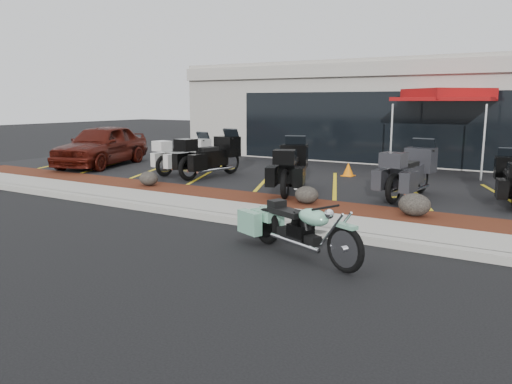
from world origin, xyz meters
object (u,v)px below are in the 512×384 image
Objects in this scene: traffic_cone at (348,169)px; parked_car at (102,145)px; hero_cruiser at (346,242)px; touring_white at (203,151)px; popup_canopy at (447,96)px.

parked_car is at bearing -165.68° from traffic_cone.
traffic_cone is at bearing 133.59° from hero_cruiser.
touring_white is at bearing -5.33° from parked_car.
popup_canopy is at bearing -50.83° from touring_white.
hero_cruiser is 8.70m from traffic_cone.
popup_canopy reaches higher than traffic_cone.
parked_car reaches higher than touring_white.
popup_canopy reaches higher than touring_white.
traffic_cone is at bearing -1.89° from parked_car.
traffic_cone is (8.56, 2.19, -0.53)m from parked_car.
touring_white is 8.16m from popup_canopy.
traffic_cone is 0.12× the size of popup_canopy.
traffic_cone is at bearing -148.72° from popup_canopy.
touring_white is 4.82m from traffic_cone.
touring_white reaches higher than traffic_cone.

